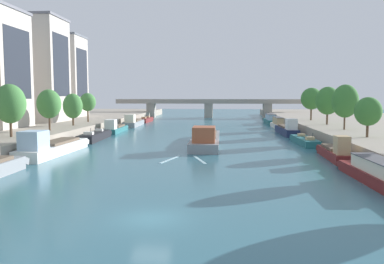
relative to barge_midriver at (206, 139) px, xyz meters
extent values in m
plane|color=#336675|center=(-1.99, -37.84, -1.02)|extent=(400.00, 400.00, 0.00)
cube|color=gray|center=(-40.05, 17.16, 0.02)|extent=(36.00, 170.00, 2.10)
cube|color=gray|center=(0.00, 0.95, -0.41)|extent=(4.19, 21.88, 1.24)
cube|color=gray|center=(-0.03, 12.23, -0.28)|extent=(3.93, 1.27, 0.99)
cube|color=gray|center=(0.00, 0.95, 0.24)|extent=(4.27, 21.88, 0.06)
cube|color=#9E5133|center=(0.02, -6.49, 1.34)|extent=(3.11, 4.38, 2.14)
cube|color=black|center=(0.01, -4.29, 1.66)|extent=(2.48, 0.04, 0.60)
cube|color=brown|center=(-0.01, 3.13, 0.45)|extent=(3.25, 11.38, 0.36)
cylinder|color=#232328|center=(0.63, -5.61, 0.82)|extent=(0.07, 0.07, 1.10)
cube|color=#A5D1DB|center=(-0.18, -14.29, -1.01)|extent=(2.01, 5.86, 0.03)
cube|color=#A5D1DB|center=(-3.78, -14.29, -1.01)|extent=(1.99, 5.87, 0.03)
cube|color=gray|center=(-19.68, -21.07, -0.25)|extent=(2.31, 1.28, 1.02)
cube|color=silver|center=(-19.88, -10.87, -0.39)|extent=(3.86, 15.90, 1.27)
cube|color=silver|center=(-19.64, -2.63, -0.27)|extent=(3.26, 1.36, 1.00)
cube|color=silver|center=(-19.88, -10.87, 0.27)|extent=(3.93, 15.90, 0.06)
cube|color=#9EBCD6|center=(-20.04, -16.24, 1.43)|extent=(2.64, 3.23, 2.26)
cube|color=black|center=(-19.99, -14.65, 1.77)|extent=(2.04, 0.09, 0.63)
cube|color=brown|center=(-19.83, -9.29, 0.48)|extent=(2.89, 8.29, 0.36)
cylinder|color=#232328|center=(-19.51, -15.63, 0.85)|extent=(0.07, 0.07, 1.10)
cube|color=black|center=(-19.71, 6.04, -0.41)|extent=(3.10, 12.91, 1.23)
cube|color=black|center=(-19.95, 12.80, -0.29)|extent=(2.56, 1.34, 0.98)
cube|color=black|center=(-19.71, 6.04, 0.23)|extent=(3.15, 12.91, 0.06)
cube|color=white|center=(-19.81, 8.86, 0.46)|extent=(1.35, 0.95, 0.40)
cube|color=white|center=(-19.58, 2.45, 0.50)|extent=(1.49, 1.15, 0.48)
cylinder|color=#232328|center=(-19.18, 2.21, 0.81)|extent=(0.07, 0.07, 1.10)
cube|color=#23666B|center=(-20.00, 21.13, -0.55)|extent=(3.19, 12.94, 0.94)
cube|color=#23666B|center=(-20.27, 27.90, -0.46)|extent=(2.60, 1.30, 0.83)
cube|color=#23666B|center=(-20.00, 21.13, -0.05)|extent=(3.24, 12.94, 0.06)
cube|color=white|center=(-19.83, 16.77, 0.94)|extent=(2.12, 2.65, 1.93)
cube|color=black|center=(-19.89, 18.06, 1.23)|extent=(1.61, 0.09, 0.54)
cube|color=brown|center=(-20.05, 22.41, 0.16)|extent=(2.36, 6.76, 0.36)
cylinder|color=#232328|center=(-19.45, 17.30, 0.53)|extent=(0.07, 0.07, 1.10)
cube|color=gray|center=(-19.79, 37.87, -0.43)|extent=(3.43, 14.28, 1.18)
cube|color=gray|center=(-20.03, 45.31, -0.32)|extent=(2.87, 1.34, 0.96)
cube|color=gray|center=(-19.79, 37.87, 0.18)|extent=(3.49, 14.28, 0.06)
cube|color=beige|center=(-19.64, 33.05, 1.17)|extent=(2.32, 2.91, 1.92)
cube|color=black|center=(-19.68, 34.48, 1.46)|extent=(1.79, 0.09, 0.54)
cube|color=brown|center=(-19.84, 39.29, 0.39)|extent=(2.56, 7.45, 0.36)
cylinder|color=#232328|center=(-19.21, 33.64, 0.76)|extent=(0.07, 0.07, 1.10)
cube|color=maroon|center=(-19.50, 52.94, -0.46)|extent=(2.33, 11.10, 1.14)
cube|color=maroon|center=(-19.42, 58.82, -0.34)|extent=(2.09, 1.27, 0.93)
cube|color=maroon|center=(-19.50, 52.94, 0.14)|extent=(2.37, 11.10, 0.06)
cube|color=tan|center=(-19.47, 55.37, 0.37)|extent=(1.10, 0.91, 0.40)
cube|color=tan|center=(-19.54, 49.84, 0.41)|extent=(1.22, 1.12, 0.48)
cylinder|color=#232328|center=(-19.22, 49.61, 0.72)|extent=(0.07, 0.07, 1.10)
cube|color=maroon|center=(16.28, -26.08, -0.53)|extent=(2.89, 13.12, 0.98)
cube|color=maroon|center=(16.07, -19.20, -0.44)|extent=(2.41, 1.28, 0.85)
cube|color=maroon|center=(16.28, -26.08, -0.01)|extent=(2.94, 13.13, 0.06)
cube|color=beige|center=(16.30, -26.73, 0.59)|extent=(2.30, 8.41, 1.14)
cube|color=#4C4C51|center=(16.30, -26.73, 1.20)|extent=(2.46, 8.67, 0.08)
cube|color=maroon|center=(16.37, -12.13, -0.51)|extent=(2.32, 10.61, 1.02)
cube|color=maroon|center=(16.55, -6.51, -0.41)|extent=(1.92, 1.28, 0.87)
cube|color=maroon|center=(16.37, -12.13, 0.03)|extent=(2.35, 10.61, 0.06)
cube|color=tan|center=(16.26, -15.71, 1.11)|extent=(1.55, 2.16, 2.11)
cube|color=black|center=(16.29, -14.65, 1.43)|extent=(1.19, 0.07, 0.59)
cube|color=brown|center=(16.40, -11.07, 0.24)|extent=(1.72, 5.53, 0.36)
cylinder|color=#232328|center=(16.57, -15.30, 0.61)|extent=(0.07, 0.07, 1.10)
cube|color=#23666B|center=(15.77, 2.31, -0.52)|extent=(2.67, 11.22, 1.00)
cube|color=#23666B|center=(15.57, 8.23, -0.42)|extent=(2.22, 1.29, 0.86)
cube|color=#23666B|center=(15.77, 2.31, 0.01)|extent=(2.71, 11.22, 0.06)
cube|color=tan|center=(15.68, 4.76, 0.24)|extent=(1.18, 0.94, 0.40)
cube|color=tan|center=(15.87, -0.81, 0.28)|extent=(1.30, 1.14, 0.48)
cylinder|color=#232328|center=(16.22, -1.02, 0.59)|extent=(0.07, 0.07, 1.10)
cube|color=#1E284C|center=(15.51, 18.65, -0.38)|extent=(2.87, 13.29, 1.29)
cube|color=#1E284C|center=(15.31, 25.61, -0.25)|extent=(2.41, 1.33, 1.01)
cube|color=#1E284C|center=(15.51, 18.65, 0.29)|extent=(2.92, 13.29, 0.06)
cube|color=white|center=(15.63, 14.15, 1.35)|extent=(1.95, 2.70, 2.04)
cube|color=black|center=(15.59, 15.49, 1.65)|extent=(1.50, 0.07, 0.57)
cube|color=brown|center=(15.47, 19.97, 0.50)|extent=(2.14, 6.93, 0.36)
cylinder|color=#232328|center=(15.99, 14.69, 0.87)|extent=(0.07, 0.07, 1.10)
cube|color=silver|center=(15.84, 34.56, -0.55)|extent=(2.14, 10.46, 0.95)
cube|color=silver|center=(15.68, 40.12, -0.46)|extent=(1.78, 1.26, 0.84)
cube|color=silver|center=(15.84, 34.56, -0.05)|extent=(2.18, 10.46, 0.06)
cube|color=tan|center=(15.86, 34.04, 0.75)|extent=(1.70, 6.70, 1.54)
cube|color=#4C4C51|center=(15.86, 34.04, 1.56)|extent=(1.82, 6.91, 0.08)
cylinder|color=#232328|center=(16.21, 31.45, 0.53)|extent=(0.07, 0.07, 1.10)
cube|color=#23666B|center=(15.85, 48.78, -0.47)|extent=(2.39, 12.58, 1.12)
cube|color=#23666B|center=(15.84, 55.41, -0.35)|extent=(2.25, 1.24, 0.92)
cube|color=#23666B|center=(15.85, 48.78, 0.12)|extent=(2.44, 12.58, 0.06)
cube|color=#9EBCD6|center=(15.85, 48.15, 0.89)|extent=(1.96, 8.05, 1.47)
cube|color=#4C4C51|center=(15.85, 48.15, 1.66)|extent=(2.10, 8.29, 0.08)
cylinder|color=#232328|center=(16.22, 45.01, 0.70)|extent=(0.07, 0.07, 1.10)
cylinder|color=brown|center=(-26.52, -9.40, 2.62)|extent=(0.36, 0.36, 3.09)
ellipsoid|color=#427F3D|center=(-26.52, -9.40, 5.65)|extent=(4.25, 4.25, 5.40)
cylinder|color=brown|center=(-25.41, 0.58, 2.59)|extent=(0.30, 0.30, 3.04)
ellipsoid|color=#427F3D|center=(-25.41, 0.58, 5.40)|extent=(3.86, 3.86, 4.70)
cylinder|color=brown|center=(-25.64, 11.59, 2.27)|extent=(0.36, 0.36, 2.40)
ellipsoid|color=#427F3D|center=(-25.64, 11.59, 4.77)|extent=(3.63, 3.63, 4.70)
cylinder|color=brown|center=(-26.28, 22.00, 2.65)|extent=(0.35, 0.35, 3.16)
ellipsoid|color=#427F3D|center=(-26.28, 22.00, 5.31)|extent=(3.44, 3.44, 3.89)
cylinder|color=brown|center=(22.39, -6.23, 2.30)|extent=(0.35, 0.35, 2.45)
ellipsoid|color=#387533|center=(22.39, -6.23, 4.61)|extent=(3.62, 3.62, 3.93)
cylinder|color=brown|center=(22.97, 6.05, 2.69)|extent=(0.29, 0.29, 3.23)
ellipsoid|color=#387533|center=(22.97, 6.05, 5.83)|extent=(4.33, 4.33, 5.52)
cylinder|color=brown|center=(23.08, 17.58, 2.65)|extent=(0.37, 0.37, 3.15)
ellipsoid|color=#387533|center=(23.08, 17.58, 5.73)|extent=(4.62, 4.62, 5.45)
cylinder|color=brown|center=(22.95, 31.19, 2.85)|extent=(0.38, 0.38, 3.56)
ellipsoid|color=#387533|center=(22.95, 31.19, 6.00)|extent=(4.76, 4.76, 4.98)
cube|color=#232833|center=(-32.81, 5.37, 12.23)|extent=(0.04, 9.01, 12.17)
cube|color=#BCB2A8|center=(-39.92, 22.20, 12.04)|extent=(15.98, 10.59, 21.94)
cube|color=slate|center=(-39.92, 22.20, 23.27)|extent=(16.46, 10.91, 0.50)
cube|color=#232833|center=(-31.91, 22.20, 13.14)|extent=(0.04, 8.47, 13.17)
cube|color=#BCB2A8|center=(-39.92, 42.33, 11.56)|extent=(10.81, 10.01, 20.97)
cube|color=#565B66|center=(-39.92, 42.33, 22.29)|extent=(11.14, 10.31, 0.50)
cube|color=#232833|center=(-34.49, 42.33, 12.61)|extent=(0.04, 8.01, 12.58)
cube|color=gray|center=(-1.99, 76.21, 4.18)|extent=(64.12, 4.40, 0.60)
cube|color=gray|center=(-1.99, 74.21, 4.93)|extent=(64.12, 0.30, 0.90)
cube|color=gray|center=(-1.99, 78.21, 4.93)|extent=(64.12, 0.30, 0.90)
cube|color=gray|center=(-22.05, 76.21, 1.43)|extent=(2.80, 3.60, 4.90)
cube|color=gray|center=(-1.99, 76.21, 1.43)|extent=(2.80, 3.60, 4.90)
cube|color=gray|center=(18.07, 76.21, 1.43)|extent=(2.80, 3.60, 4.90)
camera|label=1|loc=(2.44, -62.53, 6.86)|focal=37.56mm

